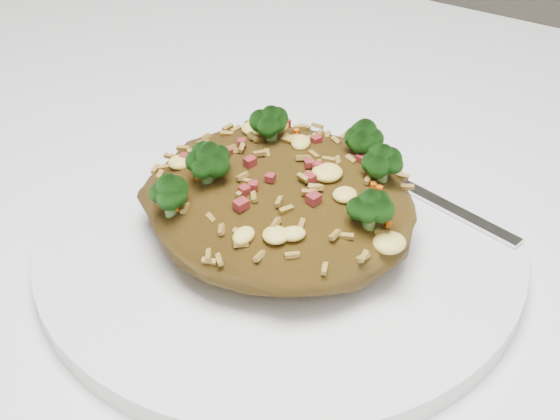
# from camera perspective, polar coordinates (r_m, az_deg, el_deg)

# --- Properties ---
(dining_table) EXTENTS (1.20, 0.80, 0.75)m
(dining_table) POSITION_cam_1_polar(r_m,az_deg,el_deg) (0.51, 2.50, -12.22)
(dining_table) COLOR white
(dining_table) RESTS_ON ground
(plate) EXTENTS (0.28, 0.28, 0.01)m
(plate) POSITION_cam_1_polar(r_m,az_deg,el_deg) (0.46, -0.00, -2.17)
(plate) COLOR white
(plate) RESTS_ON dining_table
(fried_rice) EXTENTS (0.16, 0.14, 0.06)m
(fried_rice) POSITION_cam_1_polar(r_m,az_deg,el_deg) (0.44, 0.01, 1.49)
(fried_rice) COLOR brown
(fried_rice) RESTS_ON plate
(fork) EXTENTS (0.16, 0.05, 0.00)m
(fork) POSITION_cam_1_polar(r_m,az_deg,el_deg) (0.49, 9.87, 1.42)
(fork) COLOR silver
(fork) RESTS_ON plate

